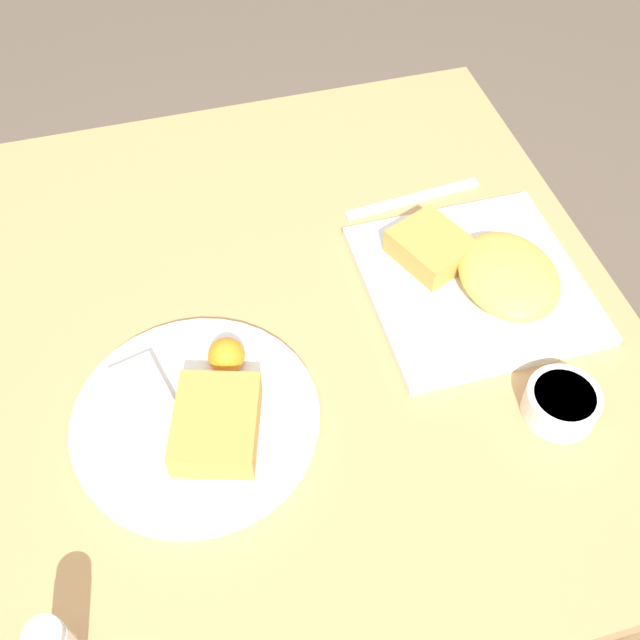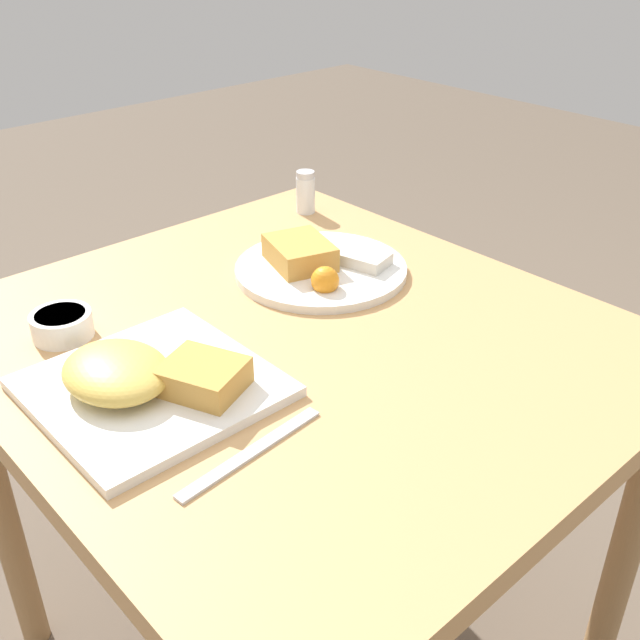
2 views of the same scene
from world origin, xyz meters
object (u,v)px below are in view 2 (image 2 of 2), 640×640
(salt_shaker, at_px, (306,195))
(butter_knife, at_px, (251,452))
(sauce_ramekin, at_px, (62,324))
(plate_square_near, at_px, (145,380))
(plate_oval_far, at_px, (319,265))

(salt_shaker, distance_m, butter_knife, 0.73)
(sauce_ramekin, height_order, salt_shaker, salt_shaker)
(plate_square_near, height_order, salt_shaker, salt_shaker)
(plate_oval_far, relative_size, butter_knife, 1.36)
(butter_knife, bearing_deg, sauce_ramekin, 90.84)
(plate_oval_far, xyz_separation_m, butter_knife, (0.29, -0.36, -0.01))
(plate_square_near, xyz_separation_m, butter_knife, (0.18, 0.03, -0.02))
(plate_square_near, relative_size, butter_knife, 1.32)
(plate_square_near, xyz_separation_m, salt_shaker, (-0.32, 0.55, 0.01))
(plate_oval_far, distance_m, sauce_ramekin, 0.41)
(plate_square_near, xyz_separation_m, plate_oval_far, (-0.11, 0.39, -0.01))
(plate_oval_far, height_order, butter_knife, plate_oval_far)
(sauce_ramekin, xyz_separation_m, butter_knife, (0.38, 0.04, -0.02))
(plate_oval_far, distance_m, salt_shaker, 0.27)
(plate_oval_far, bearing_deg, sauce_ramekin, -103.36)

